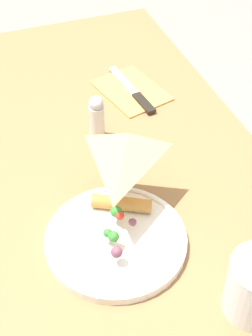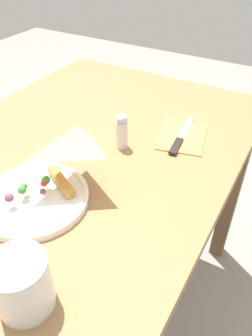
% 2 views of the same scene
% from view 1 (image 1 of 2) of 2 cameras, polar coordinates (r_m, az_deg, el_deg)
% --- Properties ---
extents(dining_table, '(1.17, 0.78, 0.77)m').
position_cam_1_polar(dining_table, '(1.05, -6.31, -5.50)').
color(dining_table, olive).
rests_on(dining_table, ground_plane).
extents(plate_pizza, '(0.23, 0.23, 0.05)m').
position_cam_1_polar(plate_pizza, '(0.84, -1.15, -7.77)').
color(plate_pizza, white).
rests_on(plate_pizza, dining_table).
extents(napkin_folded, '(0.19, 0.16, 0.00)m').
position_cam_1_polar(napkin_folded, '(1.17, 0.56, 8.58)').
color(napkin_folded, '#E59E4C').
rests_on(napkin_folded, dining_table).
extents(butter_knife, '(0.20, 0.04, 0.01)m').
position_cam_1_polar(butter_knife, '(1.16, 0.80, 8.52)').
color(butter_knife, black).
rests_on(butter_knife, napkin_folded).
extents(salt_shaker, '(0.03, 0.03, 0.10)m').
position_cam_1_polar(salt_shaker, '(1.02, -3.26, 5.65)').
color(salt_shaker, silver).
rests_on(salt_shaker, dining_table).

